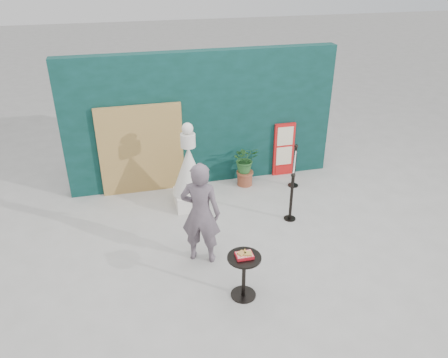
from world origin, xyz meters
TOP-DOWN VIEW (x-y plane):
  - ground at (0.00, 0.00)m, footprint 60.00×60.00m
  - back_wall at (0.00, 3.15)m, footprint 6.00×0.30m
  - bamboo_fence at (-1.40, 2.94)m, footprint 1.80×0.08m
  - woman at (-0.65, 0.23)m, footprint 0.80×0.68m
  - menu_board at (1.90, 2.95)m, footprint 0.50×0.07m
  - statue at (-0.52, 2.03)m, footprint 0.73×0.73m
  - cafe_table at (-0.20, -0.85)m, footprint 0.52×0.52m
  - food_basket at (-0.20, -0.85)m, footprint 0.26×0.19m
  - planter at (0.86, 2.67)m, footprint 0.57×0.49m
  - stanchion_barrier at (1.63, 1.69)m, footprint 0.84×1.54m

SIDE VIEW (x-z plane):
  - ground at x=0.00m, z-range 0.00..0.00m
  - stanchion_barrier at x=1.63m, z-range -0.02..1.01m
  - cafe_table at x=-0.20m, z-range 0.12..0.87m
  - planter at x=0.86m, z-range 0.08..1.04m
  - menu_board at x=1.90m, z-range 0.00..1.30m
  - statue at x=-0.52m, z-range -0.17..1.70m
  - food_basket at x=-0.20m, z-range 0.73..0.84m
  - woman at x=-0.65m, z-range 0.00..1.85m
  - bamboo_fence at x=-1.40m, z-range 0.00..2.00m
  - back_wall at x=0.00m, z-range 0.00..3.00m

